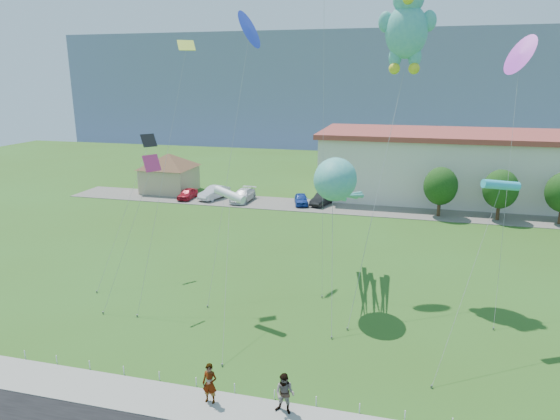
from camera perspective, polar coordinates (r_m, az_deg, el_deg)
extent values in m
plane|color=#305217|center=(26.54, -2.06, -18.88)|extent=(160.00, 160.00, 0.00)
cube|color=gray|center=(24.38, -4.04, -22.24)|extent=(80.00, 2.50, 0.10)
cube|color=#59544C|center=(58.34, 7.74, 0.22)|extent=(70.00, 6.00, 0.06)
cube|color=slate|center=(141.25, 12.26, 13.76)|extent=(160.00, 50.00, 25.00)
cube|color=tan|center=(67.74, -12.49, 3.43)|extent=(6.00, 6.00, 3.20)
pyramid|color=brown|center=(67.29, -12.61, 5.52)|extent=(9.20, 9.20, 1.80)
cylinder|color=white|center=(31.28, -27.13, -14.49)|extent=(0.05, 0.05, 0.50)
cylinder|color=white|center=(30.09, -24.17, -15.34)|extent=(0.05, 0.05, 0.50)
cylinder|color=white|center=(28.98, -20.93, -16.21)|extent=(0.05, 0.05, 0.50)
cylinder|color=white|center=(27.97, -17.43, -17.09)|extent=(0.05, 0.05, 0.50)
cylinder|color=white|center=(27.07, -13.63, -17.96)|extent=(0.05, 0.05, 0.50)
cylinder|color=white|center=(26.29, -9.56, -18.81)|extent=(0.05, 0.05, 0.50)
cylinder|color=white|center=(25.64, -5.22, -19.61)|extent=(0.05, 0.05, 0.50)
cylinder|color=white|center=(25.14, -0.63, -20.33)|extent=(0.05, 0.05, 0.50)
cylinder|color=white|center=(24.79, 4.15, -20.96)|extent=(0.05, 0.05, 0.50)
cylinder|color=white|center=(24.59, 9.08, -21.45)|extent=(0.05, 0.05, 0.50)
cylinder|color=white|center=(24.56, 14.08, -21.81)|extent=(0.05, 0.05, 0.50)
cylinder|color=#3F2B19|center=(56.88, 17.70, 0.36)|extent=(0.36, 0.36, 2.20)
ellipsoid|color=#14380F|center=(56.37, 17.88, 2.63)|extent=(3.60, 3.60, 4.14)
cylinder|color=#3F2B19|center=(57.57, 23.66, -0.03)|extent=(0.36, 0.36, 2.20)
ellipsoid|color=#14380F|center=(57.07, 23.90, 2.20)|extent=(3.60, 3.60, 4.14)
imported|color=gray|center=(24.61, -8.04, -19.02)|extent=(0.72, 0.48, 1.96)
imported|color=gray|center=(23.77, 0.56, -20.26)|extent=(1.02, 0.84, 1.93)
imported|color=red|center=(63.03, -10.52, 1.85)|extent=(1.56, 3.81, 1.29)
imported|color=silver|center=(62.55, -7.53, 2.00)|extent=(2.98, 5.00, 1.56)
imported|color=silver|center=(60.91, -4.27, 1.68)|extent=(2.28, 5.08, 1.45)
imported|color=#1C3B9A|center=(59.20, 2.44, 1.24)|extent=(2.48, 4.05, 1.29)
imported|color=black|center=(59.27, 4.84, 1.26)|extent=(2.50, 4.44, 1.39)
ellipsoid|color=teal|center=(31.66, 6.34, 3.52)|extent=(2.72, 3.54, 2.72)
sphere|color=white|center=(30.64, 5.16, 3.72)|extent=(0.43, 0.43, 0.43)
sphere|color=white|center=(30.50, 6.97, 3.62)|extent=(0.43, 0.43, 0.43)
cylinder|color=slate|center=(30.12, 5.93, -14.31)|extent=(0.10, 0.10, 0.16)
cylinder|color=gray|center=(30.18, 5.98, -6.13)|extent=(0.75, 3.72, 7.58)
ellipsoid|color=teal|center=(36.47, 14.26, 19.15)|extent=(2.82, 2.40, 3.52)
ellipsoid|color=teal|center=(36.58, 11.98, 20.29)|extent=(0.98, 0.69, 1.37)
ellipsoid|color=teal|center=(36.53, 16.68, 20.01)|extent=(0.98, 0.69, 1.37)
ellipsoid|color=teal|center=(36.40, 13.02, 16.66)|extent=(0.87, 0.76, 1.41)
ellipsoid|color=teal|center=(36.37, 15.15, 16.54)|extent=(0.87, 0.76, 1.41)
sphere|color=yellow|center=(36.16, 12.94, 15.48)|extent=(0.76, 0.76, 0.76)
sphere|color=yellow|center=(36.14, 15.07, 15.35)|extent=(0.76, 0.76, 0.76)
cylinder|color=slate|center=(31.15, 7.70, -13.32)|extent=(0.10, 0.10, 0.16)
cylinder|color=gray|center=(32.67, 11.08, 2.07)|extent=(2.26, 9.07, 14.95)
cylinder|color=white|center=(30.89, -5.77, 1.75)|extent=(0.50, 2.25, 0.87)
cylinder|color=slate|center=(27.69, -6.63, -17.19)|extent=(0.10, 0.10, 0.16)
cylinder|color=gray|center=(28.92, -6.16, -7.31)|extent=(1.74, 6.46, 7.40)
cylinder|color=#2EB3D1|center=(30.42, 23.92, 2.63)|extent=(0.50, 2.25, 0.87)
cylinder|color=slate|center=(26.99, 16.93, -18.75)|extent=(0.10, 0.10, 0.16)
cylinder|color=gray|center=(28.18, 20.72, -7.54)|extent=(3.30, 6.89, 8.60)
cylinder|color=slate|center=(35.05, 4.83, -9.86)|extent=(0.10, 0.10, 0.16)
cylinder|color=gray|center=(35.16, 4.96, 8.21)|extent=(1.39, 6.09, 21.00)
cube|color=#ADC72E|center=(35.34, -10.67, 18.01)|extent=(1.29, 1.29, 0.86)
cylinder|color=slate|center=(33.65, -16.01, -11.54)|extent=(0.10, 0.10, 0.16)
cylinder|color=gray|center=(33.33, -13.31, 3.51)|extent=(1.33, 6.43, 16.44)
cone|color=blue|center=(39.22, -3.51, 19.94)|extent=(1.80, 1.33, 1.33)
cylinder|color=slate|center=(33.95, -8.29, -10.83)|extent=(0.10, 0.10, 0.16)
cylinder|color=gray|center=(35.26, -5.78, 5.60)|extent=(0.30, 9.17, 17.83)
cube|color=black|center=(39.53, -14.77, 7.70)|extent=(1.29, 1.29, 0.86)
cylinder|color=slate|center=(37.98, -20.21, -8.76)|extent=(0.10, 0.10, 0.16)
cylinder|color=gray|center=(38.33, -17.43, -0.45)|extent=(1.56, 6.03, 9.74)
cube|color=#F53677|center=(32.85, -14.45, 5.21)|extent=(1.29, 1.29, 0.86)
cylinder|color=slate|center=(34.69, -19.57, -11.01)|extent=(0.10, 0.10, 0.16)
cylinder|color=gray|center=(33.42, -17.06, -3.22)|extent=(2.65, 2.87, 9.11)
cone|color=#CD34D3|center=(38.68, 25.76, 15.74)|extent=(1.80, 1.33, 1.33)
cylinder|color=slate|center=(33.49, 23.21, -12.36)|extent=(0.10, 0.10, 0.16)
cylinder|color=gray|center=(35.01, 24.56, 2.63)|extent=(1.23, 8.51, 15.89)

